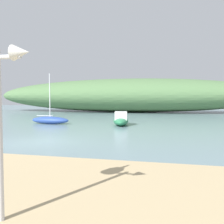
{
  "coord_description": "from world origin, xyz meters",
  "views": [
    {
      "loc": [
        6.69,
        -11.48,
        2.21
      ],
      "look_at": [
        3.1,
        3.24,
        1.39
      ],
      "focal_mm": 40.86,
      "sensor_mm": 36.0,
      "label": 1
    }
  ],
  "objects": [
    {
      "name": "sailboat_near_shore",
      "position": [
        -3.66,
        8.46,
        0.34
      ],
      "size": [
        3.51,
        1.26,
        4.31
      ],
      "color": "#2D4C9E",
      "rests_on": "ground"
    },
    {
      "name": "ground_plane",
      "position": [
        0.0,
        0.0,
        0.0
      ],
      "size": [
        120.0,
        120.0,
        0.0
      ],
      "primitive_type": "plane",
      "color": "gray"
    },
    {
      "name": "motorboat_far_left",
      "position": [
        2.44,
        9.01,
        0.44
      ],
      "size": [
        1.99,
        4.17,
        1.12
      ],
      "color": "#287A4C",
      "rests_on": "ground"
    },
    {
      "name": "distant_hill",
      "position": [
        -0.7,
        28.74,
        2.65
      ],
      "size": [
        44.8,
        10.35,
        5.3
      ],
      "primitive_type": "ellipsoid",
      "color": "#517547",
      "rests_on": "ground"
    }
  ]
}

